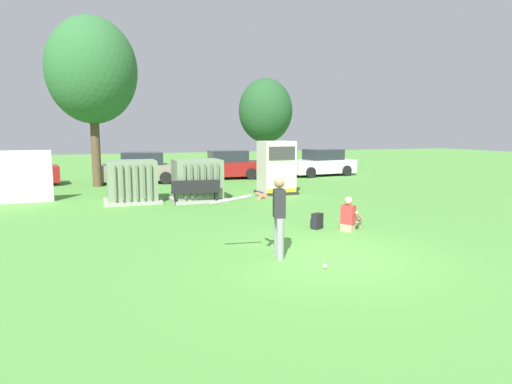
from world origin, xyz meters
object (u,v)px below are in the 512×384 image
object	(u,v)px
parked_car_right_of_center	(226,166)
generator_enclosure	(276,168)
sports_ball	(325,266)
transformer_mid_west	(197,181)
park_bench	(196,190)
backpack	(317,221)
transformer_west	(132,182)
batter	(276,213)
parked_car_leftmost	(13,171)
parked_car_rightmost	(322,163)
parked_car_left_of_center	(140,169)
seated_spectator	(350,217)

from	to	relation	value
parked_car_right_of_center	generator_enclosure	bearing A→B (deg)	-86.99
sports_ball	transformer_mid_west	bearing A→B (deg)	92.89
park_bench	backpack	world-z (taller)	park_bench
transformer_west	transformer_mid_west	world-z (taller)	same
batter	transformer_mid_west	bearing A→B (deg)	89.21
transformer_west	batter	world-z (taller)	batter
parked_car_leftmost	parked_car_right_of_center	xyz separation A→B (m)	(10.90, -0.09, 0.00)
parked_car_leftmost	parked_car_rightmost	distance (m)	16.93
backpack	parked_car_right_of_center	world-z (taller)	parked_car_right_of_center
park_bench	parked_car_right_of_center	size ratio (longest dim) A/B	0.43
sports_ball	parked_car_left_of_center	bearing A→B (deg)	96.97
transformer_mid_west	parked_car_left_of_center	distance (m)	7.03
seated_spectator	park_bench	bearing A→B (deg)	117.54
batter	seated_spectator	bearing A→B (deg)	29.53
generator_enclosure	batter	size ratio (longest dim) A/B	1.32
park_bench	parked_car_left_of_center	xyz separation A→B (m)	(-1.26, 7.70, 0.22)
sports_ball	parked_car_left_of_center	size ratio (longest dim) A/B	0.02
generator_enclosure	transformer_west	bearing A→B (deg)	-176.65
transformer_mid_west	park_bench	world-z (taller)	transformer_mid_west
generator_enclosure	batter	xyz separation A→B (m)	(-3.80, -9.01, -0.16)
transformer_mid_west	sports_ball	distance (m)	9.43
generator_enclosure	transformer_mid_west	bearing A→B (deg)	-168.61
transformer_west	parked_car_leftmost	xyz separation A→B (m)	(-5.11, 7.07, -0.04)
transformer_mid_west	seated_spectator	distance (m)	7.21
seated_spectator	backpack	distance (m)	0.92
transformer_west	parked_car_left_of_center	xyz separation A→B (m)	(0.95, 6.48, -0.04)
seated_spectator	transformer_west	bearing A→B (deg)	126.70
park_bench	parked_car_right_of_center	bearing A→B (deg)	66.32
generator_enclosure	batter	world-z (taller)	generator_enclosure
sports_ball	backpack	world-z (taller)	backpack
park_bench	parked_car_leftmost	size ratio (longest dim) A/B	0.42
sports_ball	parked_car_left_of_center	xyz separation A→B (m)	(-1.99, 16.25, 0.71)
parked_car_left_of_center	parked_car_rightmost	distance (m)	10.86
transformer_mid_west	parked_car_right_of_center	bearing A→B (deg)	65.64
backpack	parked_car_leftmost	xyz separation A→B (m)	(-9.60, 13.58, 0.54)
transformer_mid_west	parked_car_leftmost	world-z (taller)	same
park_bench	seated_spectator	bearing A→B (deg)	-62.46
transformer_mid_west	parked_car_leftmost	xyz separation A→B (m)	(-7.57, 7.45, -0.04)
backpack	parked_car_right_of_center	xyz separation A→B (m)	(1.31, 13.49, 0.54)
sports_ball	backpack	xyz separation A→B (m)	(1.55, 3.26, 0.17)
park_bench	seated_spectator	size ratio (longest dim) A/B	1.90
batter	seated_spectator	size ratio (longest dim) A/B	1.81
seated_spectator	parked_car_left_of_center	distance (m)	14.17
generator_enclosure	parked_car_left_of_center	xyz separation A→B (m)	(-5.20, 6.12, -0.38)
parked_car_leftmost	parked_car_rightmost	size ratio (longest dim) A/B	1.01
transformer_mid_west	parked_car_rightmost	distance (m)	11.69
seated_spectator	backpack	size ratio (longest dim) A/B	2.19
batter	sports_ball	size ratio (longest dim) A/B	19.33
batter	parked_car_leftmost	world-z (taller)	batter
backpack	sports_ball	bearing A→B (deg)	-115.49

